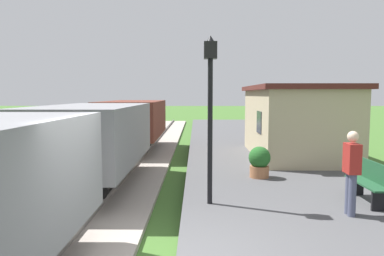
% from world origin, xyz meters
% --- Properties ---
extents(freight_train, '(2.50, 19.40, 2.12)m').
position_xyz_m(freight_train, '(-2.40, 5.07, 1.40)').
color(freight_train, gray).
rests_on(freight_train, rail_near).
extents(station_hut, '(3.50, 5.80, 2.78)m').
position_xyz_m(station_hut, '(4.40, 9.22, 1.65)').
color(station_hut, tan).
rests_on(station_hut, platform_slab).
extents(bench_near_hut, '(0.42, 1.50, 0.91)m').
position_xyz_m(bench_near_hut, '(4.44, 3.05, 0.72)').
color(bench_near_hut, '#1E4C2D').
rests_on(bench_near_hut, platform_slab).
extents(person_waiting, '(0.25, 0.39, 1.71)m').
position_xyz_m(person_waiting, '(3.62, 2.20, 1.18)').
color(person_waiting, '#474C66').
rests_on(person_waiting, platform_slab).
extents(potted_planter, '(0.64, 0.64, 0.92)m').
position_xyz_m(potted_planter, '(2.36, 5.51, 0.72)').
color(potted_planter, '#9E6642').
rests_on(potted_planter, platform_slab).
extents(lamp_post_near, '(0.28, 0.28, 3.70)m').
position_xyz_m(lamp_post_near, '(0.81, 2.94, 2.80)').
color(lamp_post_near, black).
rests_on(lamp_post_near, platform_slab).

